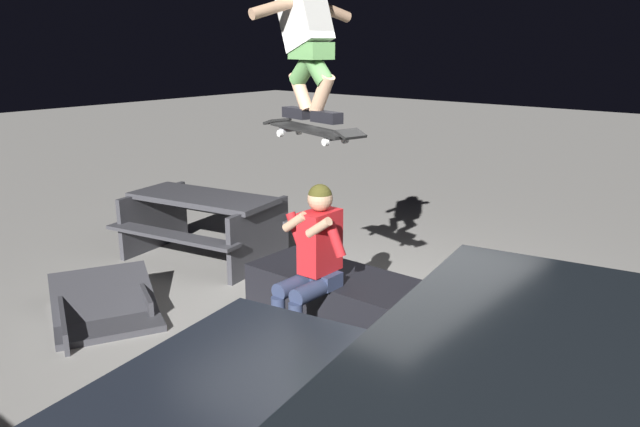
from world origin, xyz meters
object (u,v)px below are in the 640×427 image
object	(u,v)px
person_sitting_on_ledge	(311,261)
skateboard	(311,130)
picnic_table_back	(204,217)
ledge_box_main	(360,310)
skater_airborne	(306,34)
kicker_ramp	(105,310)

from	to	relation	value
person_sitting_on_ledge	skateboard	size ratio (longest dim) A/B	1.31
person_sitting_on_ledge	picnic_table_back	distance (m)	2.58
ledge_box_main	skateboard	size ratio (longest dim) A/B	1.96
skater_airborne	person_sitting_on_ledge	bearing A→B (deg)	150.48
ledge_box_main	kicker_ramp	world-z (taller)	ledge_box_main
ledge_box_main	person_sitting_on_ledge	bearing A→B (deg)	64.18
ledge_box_main	person_sitting_on_ledge	size ratio (longest dim) A/B	1.49
kicker_ramp	skateboard	bearing A→B (deg)	-158.07
ledge_box_main	kicker_ramp	xyz separation A→B (m)	(2.06, 1.12, -0.20)
skateboard	picnic_table_back	distance (m)	2.85
ledge_box_main	picnic_table_back	bearing A→B (deg)	-11.27
skateboard	kicker_ramp	distance (m)	2.64
skater_airborne	ledge_box_main	bearing A→B (deg)	-126.57
person_sitting_on_ledge	kicker_ramp	distance (m)	2.12
person_sitting_on_ledge	kicker_ramp	bearing A→B (deg)	20.97
skater_airborne	kicker_ramp	world-z (taller)	skater_airborne
ledge_box_main	person_sitting_on_ledge	world-z (taller)	person_sitting_on_ledge
ledge_box_main	kicker_ramp	size ratio (longest dim) A/B	1.47
person_sitting_on_ledge	skater_airborne	xyz separation A→B (m)	(0.07, -0.04, 1.71)
skateboard	skater_airborne	bearing A→B (deg)	-12.23
person_sitting_on_ledge	picnic_table_back	size ratio (longest dim) A/B	0.71
skater_airborne	kicker_ramp	bearing A→B (deg)	22.86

